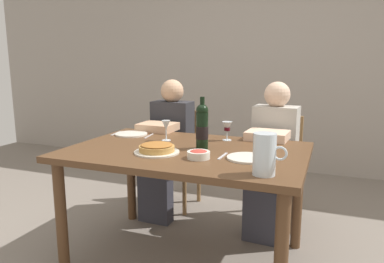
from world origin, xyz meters
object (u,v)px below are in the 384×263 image
at_px(wine_bottle, 202,126).
at_px(baked_tart, 157,148).
at_px(wine_glass_right_diner, 227,127).
at_px(salad_bowl, 199,154).
at_px(diner_right, 272,154).
at_px(chair_right, 277,161).
at_px(chair_left, 178,151).
at_px(dinner_plate_left_setting, 131,134).
at_px(dining_table, 186,163).
at_px(water_pitcher, 265,157).
at_px(wine_glass_left_diner, 166,126).
at_px(dinner_plate_right_setting, 248,158).
at_px(diner_left, 167,144).

height_order(wine_bottle, baked_tart, wine_bottle).
bearing_deg(wine_bottle, wine_glass_right_diner, 75.03).
bearing_deg(wine_glass_right_diner, salad_bowl, -91.82).
bearing_deg(diner_right, chair_right, -89.42).
xyz_separation_m(wine_bottle, baked_tart, (-0.22, -0.20, -0.12)).
xyz_separation_m(wine_bottle, chair_left, (-0.54, 0.86, -0.41)).
xyz_separation_m(dinner_plate_left_setting, chair_left, (0.11, 0.63, -0.27)).
distance_m(dining_table, water_pitcher, 0.69).
xyz_separation_m(dining_table, baked_tart, (-0.13, -0.16, 0.12)).
bearing_deg(dinner_plate_left_setting, diner_right, 20.51).
distance_m(dining_table, salad_bowl, 0.27).
xyz_separation_m(water_pitcher, dinner_plate_left_setting, (-1.12, 0.63, -0.09)).
distance_m(water_pitcher, baked_tart, 0.72).
height_order(wine_glass_right_diner, chair_right, wine_glass_right_diner).
bearing_deg(dinner_plate_left_setting, wine_glass_left_diner, -14.92).
height_order(dining_table, dinner_plate_right_setting, dinner_plate_right_setting).
relative_size(baked_tart, diner_left, 0.24).
height_order(wine_glass_right_diner, dinner_plate_right_setting, wine_glass_right_diner).
bearing_deg(baked_tart, wine_glass_right_diner, 59.18).
bearing_deg(diner_left, dinner_plate_right_setting, 139.95).
bearing_deg(water_pitcher, wine_glass_right_diner, 118.87).
xyz_separation_m(baked_tart, wine_glass_right_diner, (0.30, 0.50, 0.07)).
relative_size(salad_bowl, wine_glass_right_diner, 0.98).
bearing_deg(diner_left, wine_glass_left_diner, 116.00).
bearing_deg(wine_glass_right_diner, baked_tart, -120.82).
distance_m(salad_bowl, chair_left, 1.28).
distance_m(wine_glass_right_diner, chair_right, 0.71).
distance_m(dinner_plate_right_setting, diner_left, 1.17).
xyz_separation_m(water_pitcher, diner_left, (-1.01, 1.03, -0.24)).
bearing_deg(baked_tart, water_pitcher, -16.34).
xyz_separation_m(wine_glass_left_diner, chair_right, (0.68, 0.70, -0.37)).
height_order(water_pitcher, wine_glass_left_diner, water_pitcher).
height_order(baked_tart, wine_glass_left_diner, wine_glass_left_diner).
xyz_separation_m(chair_left, diner_left, (-0.00, -0.24, 0.12)).
xyz_separation_m(wine_bottle, wine_glass_left_diner, (-0.32, 0.14, -0.04)).
height_order(dinner_plate_left_setting, dinner_plate_right_setting, same).
distance_m(baked_tart, chair_right, 1.23).
distance_m(wine_glass_right_diner, diner_right, 0.47).
bearing_deg(wine_glass_right_diner, wine_glass_left_diner, -157.72).
bearing_deg(chair_left, baked_tart, 107.86).
xyz_separation_m(water_pitcher, baked_tart, (-0.69, 0.20, -0.06)).
bearing_deg(dining_table, chair_left, 116.43).
relative_size(wine_glass_right_diner, diner_left, 0.12).
xyz_separation_m(baked_tart, diner_left, (-0.32, 0.83, -0.17)).
bearing_deg(wine_bottle, chair_left, 122.15).
relative_size(water_pitcher, salad_bowl, 1.58).
height_order(baked_tart, chair_right, chair_right).
bearing_deg(chair_right, diner_left, 16.80).
height_order(dinner_plate_left_setting, chair_left, chair_left).
height_order(dining_table, wine_glass_left_diner, wine_glass_left_diner).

